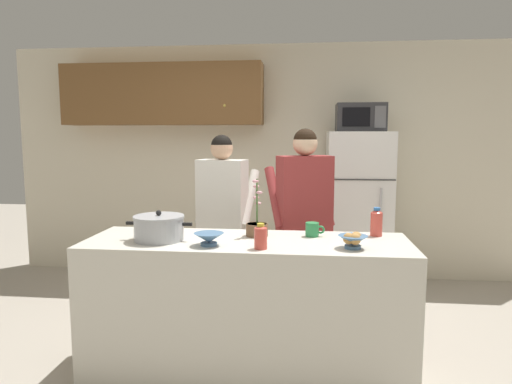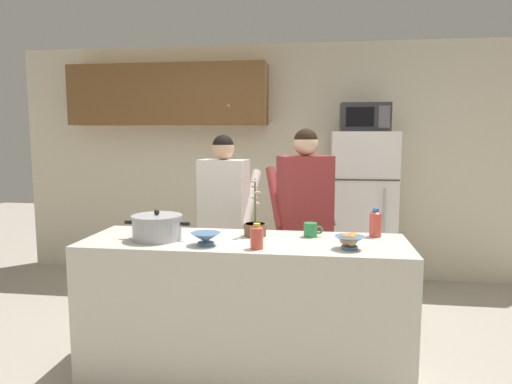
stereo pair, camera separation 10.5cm
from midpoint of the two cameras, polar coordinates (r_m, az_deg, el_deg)
name	(u,v)px [view 1 (the left image)]	position (r m, az deg, el deg)	size (l,w,h in m)	color
ground_plane	(247,372)	(3.34, -2.06, -21.55)	(14.00, 14.00, 0.00)	#B2A899
back_wall_unit	(250,148)	(5.20, -1.29, 5.46)	(6.00, 0.48, 2.60)	beige
kitchen_island	(247,307)	(3.15, -2.10, -14.19)	(2.12, 0.68, 0.92)	silver
refrigerator	(357,211)	(4.84, 11.93, -2.38)	(0.64, 0.68, 1.64)	white
microwave	(360,118)	(4.76, 12.26, 9.05)	(0.48, 0.37, 0.28)	#2D2D30
person_near_pot	(223,207)	(3.91, -4.94, -1.86)	(0.55, 0.49, 1.61)	black
person_by_sink	(304,207)	(3.67, 5.18, -1.86)	(0.60, 0.55, 1.66)	#726656
cooking_pot	(159,228)	(3.07, -12.96, -4.37)	(0.44, 0.33, 0.20)	#ADAFB5
coffee_mug	(313,229)	(3.13, 6.11, -4.67)	(0.13, 0.09, 0.10)	#2D8C4C
bread_bowl	(353,240)	(2.83, 10.96, -5.91)	(0.18, 0.18, 0.10)	#4C7299
empty_bowl	(209,238)	(2.87, -6.94, -5.76)	(0.19, 0.19, 0.08)	#4C7299
bottle_near_edge	(261,236)	(2.77, -0.50, -5.55)	(0.08, 0.08, 0.16)	#D84C3F
bottle_mid_counter	(376,222)	(3.21, 13.89, -3.66)	(0.08, 0.08, 0.20)	#D84C3F
potted_orchid	(257,227)	(3.12, -0.84, -4.34)	(0.15, 0.15, 0.39)	brown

